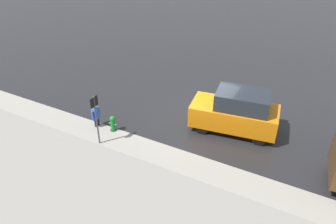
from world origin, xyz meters
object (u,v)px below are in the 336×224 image
at_px(fire_hydrant, 113,124).
at_px(pedestrian, 96,114).
at_px(sign_post, 96,114).
at_px(moving_hatchback, 236,112).

xyz_separation_m(fire_hydrant, pedestrian, (0.91, 0.05, 0.28)).
distance_m(fire_hydrant, sign_post, 1.61).
bearing_deg(sign_post, moving_hatchback, -142.51).
bearing_deg(fire_hydrant, moving_hatchback, -151.54).
bearing_deg(pedestrian, fire_hydrant, -176.74).
relative_size(pedestrian, sign_post, 0.51).
distance_m(moving_hatchback, fire_hydrant, 5.69).
distance_m(moving_hatchback, sign_post, 6.25).
relative_size(moving_hatchback, pedestrian, 3.37).
height_order(moving_hatchback, sign_post, sign_post).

